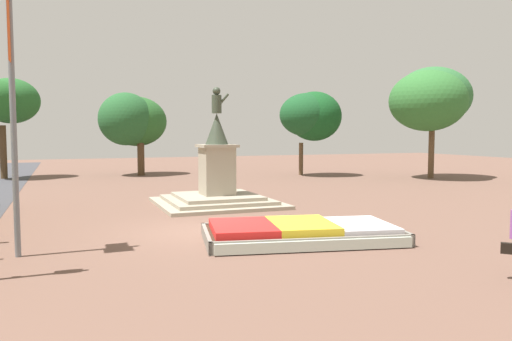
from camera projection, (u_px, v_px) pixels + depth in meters
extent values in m
plane|color=brown|center=(203.00, 231.00, 15.21)|extent=(91.12, 91.12, 0.00)
cube|color=#38281C|center=(302.00, 235.00, 13.85)|extent=(5.57, 3.43, 0.30)
cube|color=gray|center=(315.00, 245.00, 12.59)|extent=(5.31, 1.15, 0.34)
cube|color=gray|center=(291.00, 226.00, 15.11)|extent=(5.31, 1.15, 0.34)
cube|color=gray|center=(206.00, 238.00, 13.39)|extent=(0.62, 2.63, 0.34)
cube|color=gray|center=(391.00, 231.00, 14.30)|extent=(0.62, 2.63, 0.34)
cube|color=red|center=(243.00, 228.00, 13.54)|extent=(2.07, 2.55, 0.21)
cube|color=yellow|center=(302.00, 226.00, 13.83)|extent=(2.07, 2.55, 0.22)
cube|color=white|center=(359.00, 225.00, 14.12)|extent=(2.07, 2.55, 0.15)
cube|color=#B2BCAD|center=(316.00, 245.00, 12.54)|extent=(5.06, 1.20, 0.27)
cube|color=gray|center=(217.00, 203.00, 20.71)|extent=(4.86, 4.86, 0.14)
cube|color=gray|center=(217.00, 200.00, 20.70)|extent=(4.04, 4.04, 0.14)
cube|color=#9F9480|center=(217.00, 196.00, 20.69)|extent=(3.22, 3.22, 0.14)
cube|color=#9E937F|center=(217.00, 171.00, 20.61)|extent=(1.26, 1.26, 1.96)
cube|color=#9E937F|center=(217.00, 146.00, 20.53)|extent=(1.49, 1.49, 0.12)
cone|color=#384233|center=(217.00, 129.00, 20.47)|extent=(0.95, 0.95, 1.28)
cylinder|color=#384233|center=(217.00, 104.00, 20.40)|extent=(0.40, 0.40, 0.74)
sphere|color=#384233|center=(217.00, 91.00, 20.36)|extent=(0.32, 0.32, 0.32)
cylinder|color=#384233|center=(223.00, 101.00, 20.39)|extent=(0.53, 0.27, 0.60)
cylinder|color=slate|center=(13.00, 119.00, 11.79)|extent=(0.14, 0.14, 6.64)
cube|color=#D84C19|center=(11.00, 29.00, 11.91)|extent=(0.02, 0.47, 1.31)
cylinder|color=slate|center=(10.00, 1.00, 11.86)|extent=(0.04, 0.61, 0.03)
cube|color=#D84C19|center=(8.00, 24.00, 11.37)|extent=(0.02, 0.41, 1.67)
cylinder|color=#8C4C99|center=(512.00, 224.00, 10.03)|extent=(0.09, 0.09, 0.59)
cube|color=black|center=(508.00, 248.00, 10.09)|extent=(0.28, 0.29, 0.22)
cylinder|color=brown|center=(301.00, 159.00, 35.24)|extent=(0.31, 0.31, 2.28)
ellipsoid|color=#194D25|center=(307.00, 115.00, 34.13)|extent=(3.74, 3.62, 2.97)
ellipsoid|color=#164C20|center=(314.00, 116.00, 34.36)|extent=(3.70, 3.82, 3.39)
cylinder|color=#4C3823|center=(3.00, 152.00, 32.28)|extent=(0.43, 0.43, 3.46)
ellipsoid|color=#255D28|center=(11.00, 101.00, 32.58)|extent=(3.64, 3.60, 2.96)
cylinder|color=#4C3823|center=(141.00, 159.00, 34.88)|extent=(0.48, 0.48, 2.32)
ellipsoid|color=#24592C|center=(126.00, 119.00, 34.45)|extent=(3.74, 3.75, 3.65)
ellipsoid|color=#275B27|center=(137.00, 121.00, 35.32)|extent=(4.22, 3.96, 3.50)
cylinder|color=brown|center=(431.00, 153.00, 32.68)|extent=(0.38, 0.38, 3.27)
ellipsoid|color=#2F6C30|center=(428.00, 101.00, 31.86)|extent=(4.79, 5.03, 3.88)
ellipsoid|color=#2F6A36|center=(433.00, 96.00, 32.76)|extent=(5.01, 4.73, 3.84)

